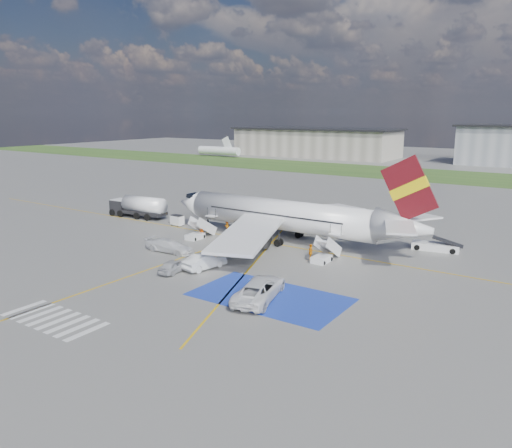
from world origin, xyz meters
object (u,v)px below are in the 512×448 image
object	(u,v)px
car_silver_a	(174,266)
car_silver_b	(205,261)
airliner	(290,216)
van_white_a	(260,286)
belt_loader	(436,247)
gpu_cart	(177,221)
van_white_b	(170,244)
fuel_tanker	(138,208)

from	to	relation	value
car_silver_a	car_silver_b	bearing A→B (deg)	-131.74
airliner	van_white_a	bearing A→B (deg)	-67.13
belt_loader	van_white_a	distance (m)	26.68
airliner	belt_loader	size ratio (longest dim) A/B	6.16
gpu_cart	car_silver_b	distance (m)	21.58
gpu_cart	van_white_b	xyz separation A→B (m)	(9.03, -11.00, 0.26)
car_silver_a	belt_loader	bearing A→B (deg)	-137.14
van_white_a	van_white_b	distance (m)	18.55
airliner	gpu_cart	bearing A→B (deg)	-176.31
fuel_tanker	van_white_b	distance (m)	21.70
gpu_cart	belt_loader	xyz separation A→B (m)	(35.19, 7.52, -0.28)
van_white_a	car_silver_a	bearing A→B (deg)	-21.36
airliner	van_white_b	xyz separation A→B (m)	(-9.38, -12.19, -2.41)
car_silver_a	van_white_a	bearing A→B (deg)	167.36
airliner	van_white_a	xyz separation A→B (m)	(7.94, -18.82, -2.19)
fuel_tanker	gpu_cart	world-z (taller)	fuel_tanker
gpu_cart	car_silver_a	size ratio (longest dim) A/B	0.51
car_silver_b	van_white_b	distance (m)	8.11
airliner	belt_loader	distance (m)	18.18
gpu_cart	van_white_b	distance (m)	14.23
gpu_cart	van_white_a	distance (m)	31.71
car_silver_b	van_white_a	world-z (taller)	van_white_a
fuel_tanker	car_silver_b	world-z (taller)	fuel_tanker
airliner	car_silver_a	distance (m)	18.19
van_white_a	van_white_b	world-z (taller)	van_white_a
car_silver_b	van_white_b	xyz separation A→B (m)	(-7.65, 2.70, 0.15)
van_white_a	airliner	bearing A→B (deg)	-82.52
gpu_cart	airliner	bearing A→B (deg)	10.00
gpu_cart	belt_loader	world-z (taller)	belt_loader
van_white_a	belt_loader	bearing A→B (deg)	-124.76
gpu_cart	belt_loader	size ratio (longest dim) A/B	0.34
car_silver_a	car_silver_b	xyz separation A→B (m)	(1.91, 2.73, 0.15)
gpu_cart	belt_loader	distance (m)	35.99
car_silver_a	van_white_a	size ratio (longest dim) A/B	0.62
airliner	fuel_tanker	size ratio (longest dim) A/B	3.60
gpu_cart	car_silver_a	world-z (taller)	gpu_cart
gpu_cart	car_silver_b	bearing A→B (deg)	-33.09
gpu_cart	car_silver_b	xyz separation A→B (m)	(16.67, -13.70, 0.11)
airliner	car_silver_b	bearing A→B (deg)	-96.63
fuel_tanker	belt_loader	distance (m)	44.78
fuel_tanker	car_silver_a	distance (m)	29.51
fuel_tanker	gpu_cart	size ratio (longest dim) A/B	5.02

